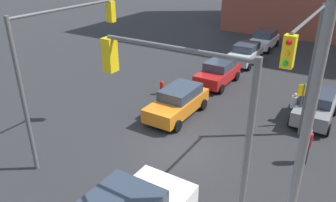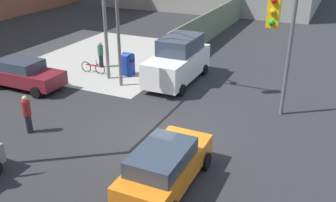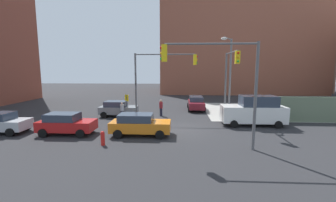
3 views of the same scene
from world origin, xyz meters
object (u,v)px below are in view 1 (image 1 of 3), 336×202
Objects in this scene: pedestrian_waiting at (307,145)px; sedan_gray at (316,106)px; coupe_silver at (245,53)px; hatchback_orange at (178,102)px; street_lamp_corner at (286,151)px; coupe_red at (218,72)px; pedestrian_walking_north at (293,106)px; fire_hydrant at (162,87)px; traffic_signal_nw_corner at (306,59)px; traffic_signal_ne_corner at (186,115)px; coupe_white at (264,40)px; traffic_signal_se_corner at (63,52)px.

sedan_gray is at bearing -150.09° from pedestrian_waiting.
coupe_silver is 0.92× the size of hatchback_orange.
pedestrian_waiting is at bearing 81.84° from hatchback_orange.
sedan_gray is at bearing -176.73° from street_lamp_corner.
sedan_gray is at bearing 42.03° from coupe_silver.
coupe_red is 6.35m from pedestrian_walking_north.
fire_hydrant is at bearing -32.59° from coupe_red.
hatchback_orange is (-0.95, -6.34, -3.83)m from traffic_signal_nw_corner.
pedestrian_waiting is at bearing 159.37° from traffic_signal_ne_corner.
hatchback_orange is (-8.03, -7.32, -3.86)m from street_lamp_corner.
street_lamp_corner is 1.95× the size of coupe_silver.
fire_hydrant is 9.15m from sedan_gray.
coupe_silver is 1.00× the size of coupe_red.
coupe_white is at bearing -179.95° from hatchback_orange.
fire_hydrant is 3.11m from hatchback_orange.
pedestrian_waiting is (6.62, 7.09, 0.06)m from coupe_red.
traffic_signal_ne_corner is 7.86m from pedestrian_waiting.
traffic_signal_se_corner is 0.81× the size of street_lamp_corner.
hatchback_orange is 2.55× the size of pedestrian_waiting.
hatchback_orange is at bearing 49.83° from fire_hydrant.
pedestrian_walking_north is (-0.80, 8.00, 0.36)m from fire_hydrant.
coupe_red is (5.27, -0.04, 0.00)m from coupe_silver.
street_lamp_corner is at bearing 27.30° from pedestrian_waiting.
street_lamp_corner is at bearing 79.12° from traffic_signal_ne_corner.
coupe_red is at bearing -179.56° from hatchback_orange.
street_lamp_corner is 8.51× the size of fire_hydrant.
pedestrian_waiting is (-6.50, 2.45, -3.67)m from traffic_signal_ne_corner.
coupe_silver is at bearing 165.19° from fire_hydrant.
traffic_signal_se_corner reaches higher than pedestrian_walking_north.
coupe_white is at bearing -163.11° from street_lamp_corner.
pedestrian_walking_north is at bearing 34.91° from coupe_silver.
street_lamp_corner reaches higher than traffic_signal_ne_corner.
traffic_signal_ne_corner is 2.78m from street_lamp_corner.
coupe_red is at bearing -130.74° from pedestrian_walking_north.
coupe_red is (-3.62, 2.31, 0.36)m from fire_hydrant.
pedestrian_walking_north is at bearing 134.20° from traffic_signal_se_corner.
pedestrian_walking_north reaches higher than hatchback_orange.
traffic_signal_se_corner is at bearing -9.32° from coupe_silver.
coupe_white is 10.51m from coupe_red.
traffic_signal_se_corner is 7.59m from traffic_signal_ne_corner.
traffic_signal_nw_corner and traffic_signal_se_corner have the same top height.
traffic_signal_ne_corner reaches higher than pedestrian_walking_north.
hatchback_orange is 16.12m from coupe_white.
coupe_silver is at bearing -151.78° from traffic_signal_nw_corner.
coupe_white reaches higher than fire_hydrant.
coupe_white is (-23.63, -4.61, -3.74)m from traffic_signal_ne_corner.
sedan_gray is at bearing 99.42° from fire_hydrant.
hatchback_orange is 2.70× the size of pedestrian_walking_north.
street_lamp_corner reaches higher than coupe_white.
traffic_signal_nw_corner is 9.92m from coupe_red.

